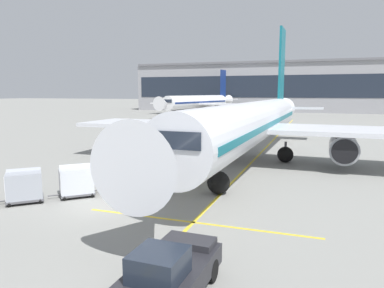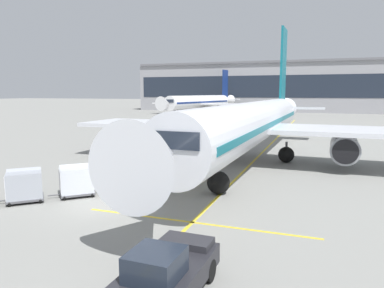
{
  "view_description": "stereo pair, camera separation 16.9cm",
  "coord_description": "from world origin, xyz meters",
  "px_view_note": "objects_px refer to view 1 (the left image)",
  "views": [
    {
      "loc": [
        11.21,
        -16.45,
        6.36
      ],
      "look_at": [
        3.48,
        5.44,
        3.01
      ],
      "focal_mm": 33.5,
      "sensor_mm": 36.0,
      "label": 1
    },
    {
      "loc": [
        11.36,
        -16.4,
        6.36
      ],
      "look_at": [
        3.48,
        5.44,
        3.01
      ],
      "focal_mm": 33.5,
      "sensor_mm": 36.0,
      "label": 2
    }
  ],
  "objects_px": {
    "baggage_cart_lead": "(116,176)",
    "ground_crew_wingwalker": "(169,178)",
    "belt_loader": "(163,172)",
    "distant_airplane": "(199,102)",
    "ground_crew_by_carts": "(116,169)",
    "ground_crew_marshaller": "(145,173)",
    "baggage_cart_second": "(76,180)",
    "safety_cone_wingtip": "(211,156)",
    "safety_cone_nose_mark": "(186,165)",
    "parked_airplane": "(254,123)",
    "safety_cone_engine_keepout": "(174,161)",
    "pushback_tug": "(169,273)",
    "baggage_cart_third": "(24,185)",
    "ground_crew_by_loader": "(107,171)"
  },
  "relations": [
    {
      "from": "safety_cone_engine_keepout",
      "to": "distant_airplane",
      "type": "xyz_separation_m",
      "value": [
        -20.15,
        67.7,
        3.27
      ]
    },
    {
      "from": "baggage_cart_lead",
      "to": "ground_crew_marshaller",
      "type": "bearing_deg",
      "value": 48.87
    },
    {
      "from": "belt_loader",
      "to": "distant_airplane",
      "type": "relative_size",
      "value": 0.12
    },
    {
      "from": "baggage_cart_third",
      "to": "ground_crew_by_loader",
      "type": "relative_size",
      "value": 1.46
    },
    {
      "from": "ground_crew_wingwalker",
      "to": "ground_crew_by_carts",
      "type": "bearing_deg",
      "value": 166.97
    },
    {
      "from": "ground_crew_marshaller",
      "to": "ground_crew_by_carts",
      "type": "bearing_deg",
      "value": 172.18
    },
    {
      "from": "ground_crew_by_carts",
      "to": "safety_cone_nose_mark",
      "type": "xyz_separation_m",
      "value": [
        2.98,
        6.11,
        -0.67
      ]
    },
    {
      "from": "pushback_tug",
      "to": "safety_cone_wingtip",
      "type": "xyz_separation_m",
      "value": [
        -5.44,
        22.94,
        -0.48
      ]
    },
    {
      "from": "belt_loader",
      "to": "safety_cone_nose_mark",
      "type": "bearing_deg",
      "value": 91.57
    },
    {
      "from": "ground_crew_by_carts",
      "to": "safety_cone_engine_keepout",
      "type": "xyz_separation_m",
      "value": [
        1.42,
        7.13,
        -0.64
      ]
    },
    {
      "from": "ground_crew_by_carts",
      "to": "safety_cone_nose_mark",
      "type": "height_order",
      "value": "ground_crew_by_carts"
    },
    {
      "from": "ground_crew_marshaller",
      "to": "safety_cone_wingtip",
      "type": "distance_m",
      "value": 11.43
    },
    {
      "from": "ground_crew_by_loader",
      "to": "safety_cone_wingtip",
      "type": "xyz_separation_m",
      "value": [
        3.96,
        11.76,
        -0.65
      ]
    },
    {
      "from": "distant_airplane",
      "to": "parked_airplane",
      "type": "bearing_deg",
      "value": -67.45
    },
    {
      "from": "baggage_cart_second",
      "to": "ground_crew_by_carts",
      "type": "xyz_separation_m",
      "value": [
        0.65,
        3.58,
        -0.0
      ]
    },
    {
      "from": "baggage_cart_third",
      "to": "safety_cone_engine_keepout",
      "type": "height_order",
      "value": "baggage_cart_third"
    },
    {
      "from": "belt_loader",
      "to": "baggage_cart_lead",
      "type": "xyz_separation_m",
      "value": [
        -2.05,
        -2.81,
        0.16
      ]
    },
    {
      "from": "ground_crew_by_carts",
      "to": "ground_crew_marshaller",
      "type": "distance_m",
      "value": 2.41
    },
    {
      "from": "safety_cone_engine_keepout",
      "to": "distant_airplane",
      "type": "height_order",
      "value": "distant_airplane"
    },
    {
      "from": "baggage_cart_third",
      "to": "ground_crew_marshaller",
      "type": "distance_m",
      "value": 7.37
    },
    {
      "from": "ground_crew_wingwalker",
      "to": "baggage_cart_third",
      "type": "bearing_deg",
      "value": -147.6
    },
    {
      "from": "belt_loader",
      "to": "baggage_cart_third",
      "type": "distance_m",
      "value": 8.82
    },
    {
      "from": "parked_airplane",
      "to": "safety_cone_engine_keepout",
      "type": "height_order",
      "value": "parked_airplane"
    },
    {
      "from": "baggage_cart_third",
      "to": "ground_crew_wingwalker",
      "type": "distance_m",
      "value": 8.53
    },
    {
      "from": "safety_cone_engine_keepout",
      "to": "ground_crew_wingwalker",
      "type": "bearing_deg",
      "value": -69.65
    },
    {
      "from": "ground_crew_by_loader",
      "to": "safety_cone_nose_mark",
      "type": "bearing_deg",
      "value": 64.43
    },
    {
      "from": "belt_loader",
      "to": "distant_airplane",
      "type": "distance_m",
      "value": 77.08
    },
    {
      "from": "baggage_cart_second",
      "to": "distant_airplane",
      "type": "relative_size",
      "value": 0.07
    },
    {
      "from": "safety_cone_nose_mark",
      "to": "pushback_tug",
      "type": "bearing_deg",
      "value": -71.24
    },
    {
      "from": "ground_crew_by_loader",
      "to": "safety_cone_nose_mark",
      "type": "relative_size",
      "value": 2.59
    },
    {
      "from": "safety_cone_nose_mark",
      "to": "distant_airplane",
      "type": "bearing_deg",
      "value": 107.53
    },
    {
      "from": "ground_crew_by_loader",
      "to": "distant_airplane",
      "type": "bearing_deg",
      "value": 103.71
    },
    {
      "from": "safety_cone_wingtip",
      "to": "baggage_cart_lead",
      "type": "bearing_deg",
      "value": -101.4
    },
    {
      "from": "baggage_cart_second",
      "to": "distant_airplane",
      "type": "height_order",
      "value": "distant_airplane"
    },
    {
      "from": "baggage_cart_lead",
      "to": "safety_cone_nose_mark",
      "type": "bearing_deg",
      "value": 76.48
    },
    {
      "from": "pushback_tug",
      "to": "ground_crew_by_loader",
      "type": "height_order",
      "value": "pushback_tug"
    },
    {
      "from": "ground_crew_by_carts",
      "to": "ground_crew_wingwalker",
      "type": "height_order",
      "value": "same"
    },
    {
      "from": "ground_crew_by_carts",
      "to": "baggage_cart_second",
      "type": "bearing_deg",
      "value": -100.36
    },
    {
      "from": "safety_cone_engine_keepout",
      "to": "distant_airplane",
      "type": "relative_size",
      "value": 0.02
    },
    {
      "from": "baggage_cart_second",
      "to": "ground_crew_marshaller",
      "type": "bearing_deg",
      "value": 46.95
    },
    {
      "from": "safety_cone_nose_mark",
      "to": "distant_airplane",
      "type": "xyz_separation_m",
      "value": [
        -21.71,
        68.72,
        3.29
      ]
    },
    {
      "from": "belt_loader",
      "to": "ground_crew_wingwalker",
      "type": "xyz_separation_m",
      "value": [
        1.33,
        -2.0,
        0.16
      ]
    },
    {
      "from": "parked_airplane",
      "to": "ground_crew_wingwalker",
      "type": "bearing_deg",
      "value": -105.62
    },
    {
      "from": "ground_crew_marshaller",
      "to": "safety_cone_wingtip",
      "type": "height_order",
      "value": "ground_crew_marshaller"
    },
    {
      "from": "baggage_cart_second",
      "to": "pushback_tug",
      "type": "relative_size",
      "value": 0.57
    },
    {
      "from": "ground_crew_wingwalker",
      "to": "ground_crew_marshaller",
      "type": "bearing_deg",
      "value": 161.21
    },
    {
      "from": "ground_crew_by_loader",
      "to": "safety_cone_engine_keepout",
      "type": "height_order",
      "value": "ground_crew_by_loader"
    },
    {
      "from": "baggage_cart_lead",
      "to": "ground_crew_wingwalker",
      "type": "relative_size",
      "value": 1.46
    },
    {
      "from": "parked_airplane",
      "to": "ground_crew_wingwalker",
      "type": "relative_size",
      "value": 25.19
    },
    {
      "from": "baggage_cart_lead",
      "to": "ground_crew_wingwalker",
      "type": "bearing_deg",
      "value": 13.44
    }
  ]
}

